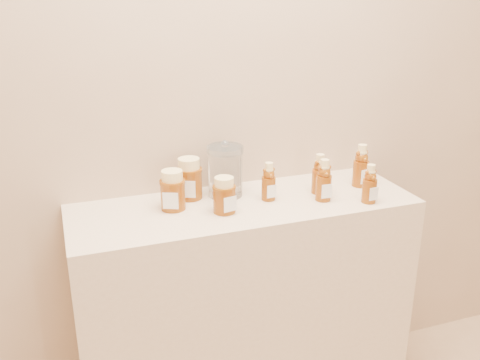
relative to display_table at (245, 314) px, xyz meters
name	(u,v)px	position (x,y,z in m)	size (l,w,h in m)	color
wall_back	(226,64)	(0.00, 0.20, 0.90)	(3.50, 0.02, 2.70)	tan
display_table	(245,314)	(0.00, 0.00, 0.00)	(1.20, 0.40, 0.90)	beige
bear_bottle_back_left	(269,179)	(0.09, 0.01, 0.53)	(0.05, 0.05, 0.15)	#6B2F08
bear_bottle_back_mid	(320,171)	(0.29, 0.00, 0.53)	(0.06, 0.06, 0.16)	#6B2F08
bear_bottle_back_right	(361,163)	(0.46, 0.02, 0.54)	(0.06, 0.06, 0.18)	#6B2F08
bear_bottle_front_left	(324,177)	(0.27, -0.06, 0.53)	(0.06, 0.06, 0.17)	#6B2F08
bear_bottle_front_right	(370,181)	(0.41, -0.13, 0.53)	(0.05, 0.05, 0.16)	#6B2F08
honey_jar_left	(173,190)	(-0.24, 0.04, 0.52)	(0.09, 0.09, 0.14)	#6B2F08
honey_jar_back	(189,178)	(-0.17, 0.11, 0.52)	(0.09, 0.09, 0.15)	#6B2F08
honey_jar_front	(224,195)	(-0.09, -0.05, 0.51)	(0.08, 0.08, 0.12)	#6B2F08
glass_canister	(225,169)	(-0.04, 0.10, 0.55)	(0.13, 0.13, 0.20)	white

